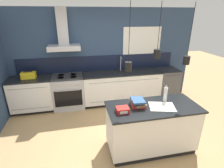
% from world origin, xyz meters
% --- Properties ---
extents(ground_plane, '(16.00, 16.00, 0.00)m').
position_xyz_m(ground_plane, '(0.00, 0.00, 0.00)').
color(ground_plane, tan).
rests_on(ground_plane, ground).
extents(wall_back, '(5.60, 2.44, 2.60)m').
position_xyz_m(wall_back, '(-0.05, 2.00, 1.36)').
color(wall_back, navy).
rests_on(wall_back, ground_plane).
extents(counter_run_left, '(1.06, 0.64, 0.91)m').
position_xyz_m(counter_run_left, '(-1.84, 1.69, 0.46)').
color(counter_run_left, black).
rests_on(counter_run_left, ground_plane).
extents(counter_run_sink, '(2.22, 0.64, 1.32)m').
position_xyz_m(counter_run_sink, '(0.60, 1.69, 0.46)').
color(counter_run_sink, black).
rests_on(counter_run_sink, ground_plane).
extents(oven_range, '(0.81, 0.66, 0.91)m').
position_xyz_m(oven_range, '(-0.91, 1.69, 0.46)').
color(oven_range, '#B5B5BA').
rests_on(oven_range, ground_plane).
extents(dishwasher, '(0.60, 0.65, 0.91)m').
position_xyz_m(dishwasher, '(2.00, 1.69, 0.46)').
color(dishwasher, '#4C4C51').
rests_on(dishwasher, ground_plane).
extents(kitchen_island, '(1.65, 0.76, 0.91)m').
position_xyz_m(kitchen_island, '(0.64, -0.30, 0.46)').
color(kitchen_island, black).
rests_on(kitchen_island, ground_plane).
extents(bottle_on_island, '(0.07, 0.07, 0.34)m').
position_xyz_m(bottle_on_island, '(0.92, -0.17, 1.05)').
color(bottle_on_island, silver).
rests_on(bottle_on_island, kitchen_island).
extents(book_stack, '(0.27, 0.33, 0.13)m').
position_xyz_m(book_stack, '(0.37, -0.23, 0.98)').
color(book_stack, '#B2332D').
rests_on(book_stack, kitchen_island).
extents(red_supply_box, '(0.21, 0.17, 0.09)m').
position_xyz_m(red_supply_box, '(0.04, -0.39, 0.95)').
color(red_supply_box, red).
rests_on(red_supply_box, kitchen_island).
extents(paper_pile, '(0.51, 0.45, 0.01)m').
position_xyz_m(paper_pile, '(0.77, -0.35, 0.91)').
color(paper_pile, silver).
rests_on(paper_pile, kitchen_island).
extents(yellow_toolbox, '(0.34, 0.18, 0.19)m').
position_xyz_m(yellow_toolbox, '(-1.85, 1.69, 0.99)').
color(yellow_toolbox, gold).
rests_on(yellow_toolbox, counter_run_left).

